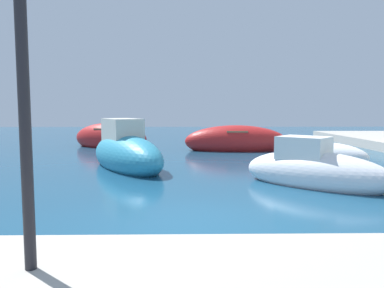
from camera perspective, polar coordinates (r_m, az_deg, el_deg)
ground at (r=7.19m, az=-0.58°, el=-12.28°), size 80.00×80.00×0.00m
moored_boat_0 at (r=19.91m, az=6.75°, el=0.40°), size 5.52×2.12×1.73m
moored_boat_1 at (r=11.16m, az=18.14°, el=-3.94°), size 4.15×3.86×1.69m
moored_boat_3 at (r=14.11m, az=-10.11°, el=-1.40°), size 4.15×5.60×2.19m
moored_boat_4 at (r=16.06m, az=19.99°, el=-1.68°), size 3.28×3.06×1.10m
moored_boat_5 at (r=22.02m, az=-12.47°, el=0.84°), size 5.37×4.30×1.80m
quayside_lamp_post at (r=4.16m, az=-24.64°, el=12.00°), size 0.28×0.28×3.53m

